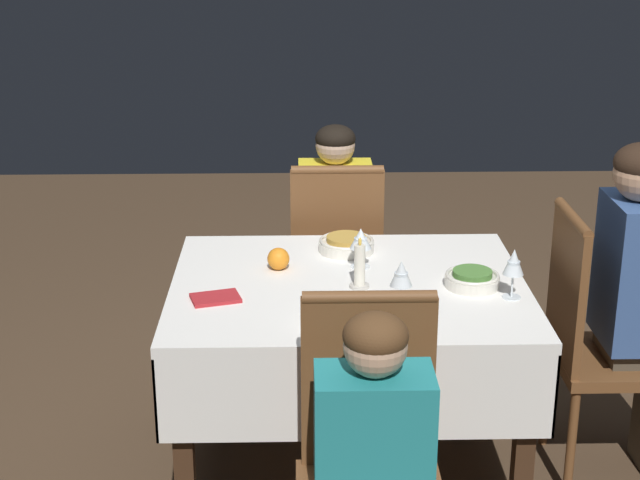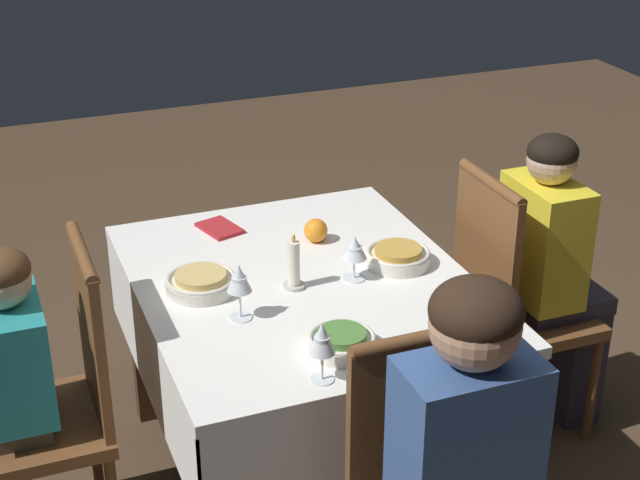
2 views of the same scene
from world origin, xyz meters
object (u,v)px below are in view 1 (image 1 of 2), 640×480
Objects in this scene: person_child_yellow at (334,235)px; wine_glass_south at (401,275)px; wine_glass_north at (361,240)px; napkin_red_folded at (216,298)px; chair_north at (336,264)px; wine_glass_east at (514,264)px; chair_east at (594,337)px; chair_south at (370,460)px; candle_centerpiece at (360,269)px; dining_table at (348,311)px; bowl_north at (346,244)px; bowl_east at (472,279)px; bowl_south at (339,312)px; orange_fruit at (278,259)px.

person_child_yellow is 1.18m from wine_glass_south.
wine_glass_north is 0.56m from napkin_red_folded.
chair_north is 1.08m from wine_glass_east.
chair_east is 5.79× the size of wine_glass_south.
chair_south is 0.79m from napkin_red_folded.
wine_glass_south is 0.23m from candle_centerpiece.
dining_table is at bearing 91.04° from chair_north.
chair_south reaches higher than wine_glass_south.
chair_east is 0.92m from bowl_north.
chair_north reaches higher than bowl_east.
candle_centerpiece is (0.05, -0.94, 0.21)m from person_child_yellow.
bowl_east is 0.17m from wine_glass_east.
wine_glass_south is (0.16, -1.14, 0.26)m from person_child_yellow.
bowl_south is at bearing 88.18° from chair_north.
person_child_yellow is at bearing 44.23° from chair_east.
chair_east is 0.82m from wine_glass_south.
bowl_south is (-0.03, -1.04, 0.24)m from chair_north.
napkin_red_folded is at bearing -162.80° from dining_table.
napkin_red_folded is at bearing 169.75° from wine_glass_south.
chair_south is at bearing -91.02° from candle_centerpiece.
chair_south reaches higher than bowl_south.
dining_table is 5.66× the size of bowl_south.
wine_glass_south is at bearing -75.40° from wine_glass_north.
candle_centerpiece is (-0.48, 0.10, -0.05)m from wine_glass_east.
orange_fruit is (-0.22, -0.61, 0.25)m from chair_north.
orange_fruit is at bearing 113.74° from bowl_south.
bowl_north is at bearing 103.83° from wine_glass_north.
chair_north is 0.18m from person_child_yellow.
person_child_yellow is 6.19× the size of napkin_red_folded.
dining_table is 0.58m from wine_glass_east.
chair_north is at bearing 91.31° from chair_south.
chair_south is 0.83m from bowl_east.
chair_south is 5.39× the size of bowl_east.
bowl_north is at bearing 84.95° from bowl_south.
dining_table is 6.80× the size of candle_centerpiece.
dining_table is at bearing -108.18° from wine_glass_north.
chair_south is (-0.83, -0.76, 0.00)m from chair_east.
person_child_yellow reaches higher than wine_glass_east.
orange_fruit is at bearing -177.29° from wine_glass_north.
chair_north is at bearing 50.07° from chair_east.
orange_fruit is at bearing 150.83° from dining_table.
wine_glass_east reaches higher than bowl_south.
wine_glass_south is (-0.70, -0.26, 0.33)m from chair_east.
wine_glass_east is at bearing 50.59° from chair_south.
wine_glass_south is at bearing -142.36° from bowl_east.
bowl_south is 1.25× the size of wine_glass_south.
dining_table is 0.85m from chair_east.
person_child_yellow is 6.52× the size of wine_glass_east.
wine_glass_south is at bearing -164.86° from wine_glass_east.
wine_glass_east is at bearing 15.86° from bowl_south.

